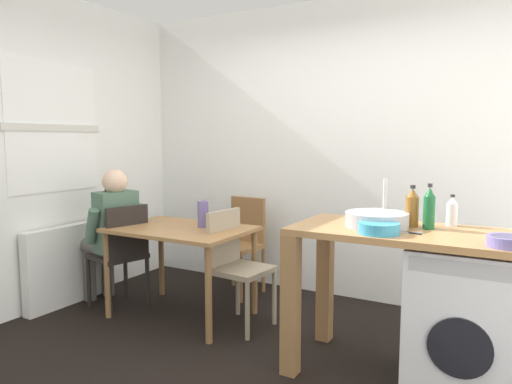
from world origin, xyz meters
TOP-DOWN VIEW (x-y plane):
  - ground_plane at (0.00, 0.00)m, footprint 5.46×5.46m
  - wall_back at (0.00, 1.75)m, footprint 4.60×0.10m
  - wall_window_side at (-2.15, 0.00)m, footprint 0.12×3.80m
  - radiator at (-2.02, 0.30)m, footprint 0.10×0.80m
  - dining_table at (-0.96, 0.58)m, footprint 1.10×0.76m
  - chair_person_seat at (-1.51, 0.46)m, footprint 0.49×0.49m
  - chair_opposite at (-0.48, 0.64)m, footprint 0.44×0.44m
  - chair_spare_by_wall at (-0.85, 1.36)m, footprint 0.44×0.44m
  - seated_person at (-1.66, 0.50)m, footprint 0.55×0.54m
  - kitchen_counter at (0.72, 0.43)m, footprint 1.50×0.68m
  - washing_machine at (1.20, 0.43)m, footprint 0.60×0.61m
  - sink_basin at (0.67, 0.43)m, footprint 0.38×0.38m
  - tap at (0.67, 0.61)m, footprint 0.02×0.02m
  - bottle_tall_green at (0.86, 0.54)m, footprint 0.08×0.08m
  - bottle_squat_brown at (0.96, 0.51)m, footprint 0.07×0.07m
  - bottle_clear_small at (1.06, 0.69)m, footprint 0.07×0.07m
  - mixing_bowl at (0.74, 0.23)m, footprint 0.23×0.23m
  - colander at (1.38, 0.21)m, footprint 0.20×0.20m
  - vase at (-0.81, 0.68)m, footprint 0.09×0.09m
  - scissors at (0.88, 0.33)m, footprint 0.15×0.06m

SIDE VIEW (x-z plane):
  - ground_plane at x=0.00m, z-range 0.00..0.00m
  - radiator at x=-2.02m, z-range 0.00..0.70m
  - washing_machine at x=1.20m, z-range 0.00..0.86m
  - chair_person_seat at x=-1.51m, z-range 0.06..0.96m
  - chair_opposite at x=-0.48m, z-range 0.06..0.96m
  - chair_spare_by_wall at x=-0.85m, z-range 0.06..0.96m
  - dining_table at x=-0.96m, z-range 0.27..1.01m
  - seated_person at x=-1.66m, z-range 0.07..1.27m
  - kitchen_counter at x=0.72m, z-range 0.30..1.22m
  - vase at x=-0.81m, z-range 0.74..0.96m
  - scissors at x=0.88m, z-range 0.92..0.93m
  - colander at x=1.38m, z-range 0.92..0.98m
  - mixing_bowl at x=0.74m, z-range 0.92..0.99m
  - sink_basin at x=0.67m, z-range 0.92..1.01m
  - bottle_clear_small at x=1.06m, z-range 0.91..1.11m
  - bottle_tall_green at x=0.86m, z-range 0.91..1.16m
  - bottle_squat_brown at x=0.96m, z-range 0.91..1.18m
  - tap at x=0.67m, z-range 0.92..1.20m
  - wall_back at x=0.00m, z-range 0.00..2.70m
  - wall_window_side at x=-2.15m, z-range 0.00..2.70m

